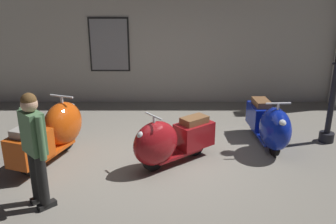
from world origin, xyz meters
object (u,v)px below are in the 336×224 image
object	(u,v)px
scooter_0	(55,131)
visitor_0	(35,143)
scooter_2	(271,125)
scooter_1	(169,141)

from	to	relation	value
scooter_0	visitor_0	world-z (taller)	visitor_0
scooter_0	scooter_2	bearing A→B (deg)	-65.32
scooter_1	scooter_2	distance (m)	1.99
visitor_0	scooter_0	bearing A→B (deg)	55.12
scooter_0	visitor_0	bearing A→B (deg)	-151.58
scooter_0	scooter_2	size ratio (longest dim) A/B	1.09
scooter_1	visitor_0	bearing A→B (deg)	-3.92
scooter_0	scooter_2	xyz separation A→B (m)	(3.84, 0.36, -0.03)
visitor_0	scooter_1	bearing A→B (deg)	-9.75
scooter_0	scooter_1	size ratio (longest dim) A/B	1.18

